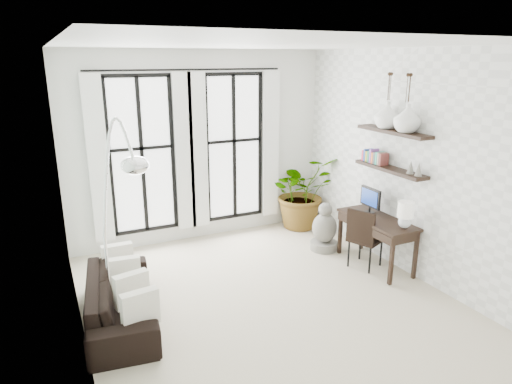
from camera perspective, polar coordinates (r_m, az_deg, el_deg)
floor at (r=6.17m, az=1.33°, el=-13.25°), size 5.00×5.00×0.00m
ceiling at (r=5.37m, az=1.56°, el=17.95°), size 5.00×5.00×0.00m
wall_left at (r=5.00m, az=-22.23°, el=-1.78°), size 0.00×5.00×5.00m
wall_right at (r=6.85m, az=18.47°, el=3.30°), size 0.00×5.00×5.00m
wall_back at (r=7.81m, az=-6.96°, el=5.55°), size 4.50×0.00×4.50m
windows at (r=7.69m, az=-8.19°, el=5.03°), size 3.26×0.13×2.65m
wall_shelves at (r=6.91m, az=16.34°, el=4.66°), size 0.25×1.30×0.60m
sofa at (r=5.84m, az=-16.55°, el=-12.71°), size 1.00×2.00×0.56m
throw_pillows at (r=5.75m, az=-15.74°, el=-10.63°), size 0.40×1.52×0.40m
plant at (r=8.47m, az=5.77°, el=0.07°), size 1.24×1.08×1.37m
desk at (r=7.00m, az=15.16°, el=-3.70°), size 0.55×1.29×1.16m
desk_chair at (r=6.98m, az=13.28°, el=-5.26°), size 0.58×0.58×0.93m
arc_lamp at (r=5.43m, az=-16.63°, el=0.31°), size 0.75×0.42×2.44m
buddha at (r=7.60m, az=8.55°, el=-4.73°), size 0.45×0.45×0.81m
vase_a at (r=6.61m, az=18.38°, el=8.73°), size 0.37×0.37×0.38m
vase_b at (r=6.91m, az=16.09°, el=9.22°), size 0.37×0.37×0.38m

